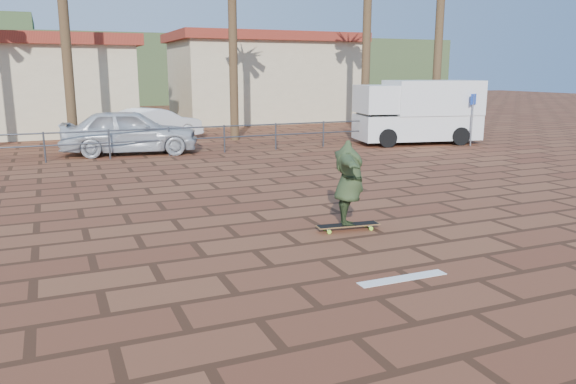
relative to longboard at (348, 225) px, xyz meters
The scene contains 11 objects.
ground 1.75m from the longboard, 132.53° to the right, with size 120.00×120.00×0.00m, color brown.
paint_stripe 2.53m from the longboard, 100.90° to the right, with size 1.40×0.22×0.01m, color white.
guardrail 10.80m from the longboard, 96.28° to the left, with size 24.06×0.06×1.00m.
building_east 23.84m from the longboard, 73.28° to the left, with size 10.60×6.60×5.00m.
hill_front 48.82m from the longboard, 91.39° to the left, with size 70.00×18.00×6.00m, color #384C28.
longboard is the anchor object (origin of this frame).
skateboarder 0.81m from the longboard, ahead, with size 1.93×0.53×1.57m, color #2E3D21.
campervan 13.56m from the longboard, 49.10° to the left, with size 5.17×2.93×2.53m.
car_silver 11.97m from the longboard, 101.36° to the left, with size 1.89×4.70×1.60m, color silver.
car_white 15.25m from the longboard, 93.41° to the left, with size 1.46×4.20×1.38m, color white.
street_sign 13.58m from the longboard, 40.15° to the left, with size 0.39×0.20×2.03m.
Camera 1 is at (-3.76, -7.54, 2.91)m, focal length 35.00 mm.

